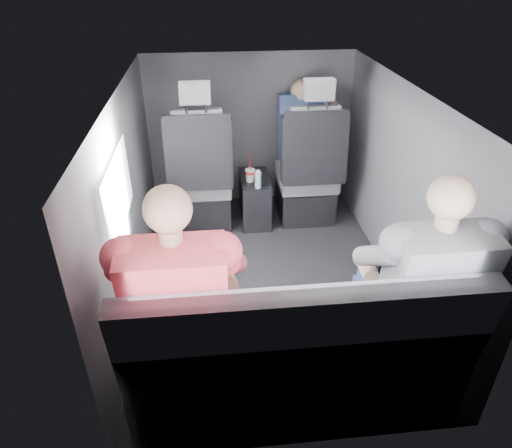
{
  "coord_description": "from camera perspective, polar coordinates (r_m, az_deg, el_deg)",
  "views": [
    {
      "loc": [
        -0.36,
        -2.62,
        2.04
      ],
      "look_at": [
        -0.09,
        -0.05,
        0.5
      ],
      "focal_mm": 32.0,
      "sensor_mm": 36.0,
      "label": 1
    }
  ],
  "objects": [
    {
      "name": "passenger_rear_left",
      "position": [
        2.17,
        -9.42,
        -9.52
      ],
      "size": [
        0.55,
        0.66,
        1.3
      ],
      "color": "#353439",
      "rests_on": "rear_bench"
    },
    {
      "name": "center_console",
      "position": [
        3.97,
        -0.15,
        3.15
      ],
      "size": [
        0.24,
        0.48,
        0.41
      ],
      "color": "black",
      "rests_on": "floor"
    },
    {
      "name": "front_seat_left",
      "position": [
        3.83,
        -6.83,
        5.17
      ],
      "size": [
        0.52,
        0.58,
        1.26
      ],
      "color": "black",
      "rests_on": "floor"
    },
    {
      "name": "panel_right",
      "position": [
        3.22,
        17.73,
        4.05
      ],
      "size": [
        0.02,
        2.6,
        1.35
      ],
      "primitive_type": "cube",
      "color": "#56565B",
      "rests_on": "floor"
    },
    {
      "name": "seatbelt",
      "position": [
        3.61,
        7.42,
        10.38
      ],
      "size": [
        0.35,
        0.11,
        0.59
      ],
      "primitive_type": "cube",
      "rotation": [
        -0.14,
        0.49,
        0.0
      ],
      "color": "black",
      "rests_on": "front_seat_right"
    },
    {
      "name": "side_window",
      "position": [
        2.64,
        -16.78,
        3.73
      ],
      "size": [
        0.02,
        0.75,
        0.42
      ],
      "primitive_type": "cube",
      "color": "white",
      "rests_on": "panel_left"
    },
    {
      "name": "water_bottle",
      "position": [
        3.69,
        0.25,
        5.56
      ],
      "size": [
        0.05,
        0.05,
        0.16
      ],
      "color": "#B2D8F1",
      "rests_on": "center_console"
    },
    {
      "name": "front_seat_right",
      "position": [
        3.92,
        6.5,
        5.77
      ],
      "size": [
        0.52,
        0.58,
        1.26
      ],
      "color": "black",
      "rests_on": "floor"
    },
    {
      "name": "laptop_black",
      "position": [
        2.49,
        17.82,
        -5.47
      ],
      "size": [
        0.36,
        0.35,
        0.23
      ],
      "color": "black",
      "rests_on": "passenger_rear_right"
    },
    {
      "name": "laptop_white",
      "position": [
        2.34,
        -8.71,
        -6.57
      ],
      "size": [
        0.38,
        0.36,
        0.27
      ],
      "color": "white",
      "rests_on": "passenger_rear_left"
    },
    {
      "name": "soda_cup",
      "position": [
        3.79,
        -0.73,
        6.11
      ],
      "size": [
        0.08,
        0.08,
        0.25
      ],
      "color": "white",
      "rests_on": "center_console"
    },
    {
      "name": "passenger_rear_right",
      "position": [
        2.37,
        19.49,
        -7.3
      ],
      "size": [
        0.54,
        0.65,
        1.28
      ],
      "color": "navy",
      "rests_on": "rear_bench"
    },
    {
      "name": "ceiling",
      "position": [
        2.74,
        1.79,
        16.08
      ],
      "size": [
        2.6,
        2.6,
        0.0
      ],
      "primitive_type": "plane",
      "rotation": [
        3.14,
        0.0,
        0.0
      ],
      "color": "#B2B2AD",
      "rests_on": "panel_back"
    },
    {
      "name": "panel_left",
      "position": [
        3.01,
        -15.69,
        2.47
      ],
      "size": [
        0.02,
        2.6,
        1.35
      ],
      "primitive_type": "cube",
      "color": "#56565B",
      "rests_on": "floor"
    },
    {
      "name": "panel_back",
      "position": [
        1.94,
        6.73,
        -14.42
      ],
      "size": [
        1.8,
        0.02,
        1.35
      ],
      "primitive_type": "cube",
      "color": "#56565B",
      "rests_on": "floor"
    },
    {
      "name": "rear_bench",
      "position": [
        2.36,
        4.94,
        -16.65
      ],
      "size": [
        1.6,
        0.57,
        0.92
      ],
      "color": "slate",
      "rests_on": "floor"
    },
    {
      "name": "floor",
      "position": [
        3.35,
        1.42,
        -6.89
      ],
      "size": [
        2.6,
        2.6,
        0.0
      ],
      "primitive_type": "plane",
      "color": "black",
      "rests_on": "ground"
    },
    {
      "name": "panel_front",
      "position": [
        4.17,
        -0.77,
        11.61
      ],
      "size": [
        1.8,
        0.02,
        1.35
      ],
      "primitive_type": "cube",
      "color": "#56565B",
      "rests_on": "floor"
    },
    {
      "name": "passenger_front_right",
      "position": [
        4.02,
        5.51,
        11.74
      ],
      "size": [
        0.38,
        0.38,
        0.73
      ],
      "color": "navy",
      "rests_on": "front_seat_right"
    }
  ]
}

